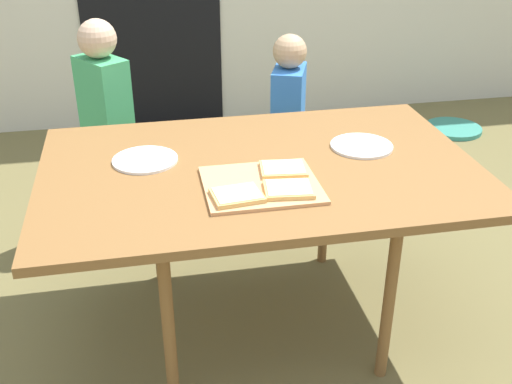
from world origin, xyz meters
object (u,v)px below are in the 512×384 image
object	(u,v)px
pizza_slice_far_right	(283,169)
child_left	(107,119)
plate_white_left	(145,160)
plate_white_right	(362,146)
child_right	(288,119)
cutting_board	(261,185)
pizza_slice_near_right	(289,189)
pizza_slice_near_left	(237,195)
dining_table	(260,177)
garden_hose_coil	(453,129)

from	to	relation	value
pizza_slice_far_right	child_left	bearing A→B (deg)	124.33
plate_white_left	plate_white_right	xyz separation A→B (m)	(0.78, -0.03, 0.00)
pizza_slice_far_right	child_right	distance (m)	0.94
cutting_board	plate_white_left	size ratio (longest dim) A/B	1.61
pizza_slice_near_right	child_left	distance (m)	1.19
cutting_board	pizza_slice_near_left	distance (m)	0.12
pizza_slice_near_left	child_right	distance (m)	1.14
dining_table	child_left	xyz separation A→B (m)	(-0.54, 0.80, -0.05)
cutting_board	child_right	size ratio (longest dim) A/B	0.40
cutting_board	plate_white_right	size ratio (longest dim) A/B	1.61
dining_table	cutting_board	world-z (taller)	cutting_board
dining_table	garden_hose_coil	world-z (taller)	dining_table
dining_table	child_right	bearing A→B (deg)	69.53
pizza_slice_near_right	pizza_slice_near_left	size ratio (longest dim) A/B	1.00
garden_hose_coil	plate_white_left	bearing A→B (deg)	-142.69
dining_table	pizza_slice_near_left	xyz separation A→B (m)	(-0.12, -0.24, 0.06)
cutting_board	pizza_slice_far_right	xyz separation A→B (m)	(0.09, 0.07, 0.01)
child_left	cutting_board	bearing A→B (deg)	-61.82
cutting_board	child_right	xyz separation A→B (m)	(0.33, 0.97, -0.17)
cutting_board	garden_hose_coil	bearing A→B (deg)	47.16
dining_table	child_right	distance (m)	0.87
plate_white_left	dining_table	bearing A→B (deg)	-16.18
pizza_slice_near_right	child_right	xyz separation A→B (m)	(0.26, 1.04, -0.18)
pizza_slice_near_right	dining_table	bearing A→B (deg)	101.12
child_right	pizza_slice_far_right	bearing A→B (deg)	-105.05
pizza_slice_near_right	child_left	size ratio (longest dim) A/B	0.16
cutting_board	pizza_slice_near_left	xyz separation A→B (m)	(-0.09, -0.08, 0.01)
child_right	plate_white_left	bearing A→B (deg)	-134.68
pizza_slice_near_left	child_right	bearing A→B (deg)	68.02
child_left	pizza_slice_far_right	bearing A→B (deg)	-55.67
cutting_board	pizza_slice_near_right	bearing A→B (deg)	-44.28
child_left	garden_hose_coil	distance (m)	2.46
dining_table	pizza_slice_near_right	world-z (taller)	pizza_slice_near_right
pizza_slice_near_left	garden_hose_coil	distance (m)	2.73
pizza_slice_far_right	plate_white_right	xyz separation A→B (m)	(0.33, 0.17, -0.02)
plate_white_right	child_left	distance (m)	1.18
dining_table	pizza_slice_near_right	bearing A→B (deg)	-78.88
pizza_slice_near_right	plate_white_right	xyz separation A→B (m)	(0.35, 0.31, -0.02)
pizza_slice_near_left	plate_white_left	size ratio (longest dim) A/B	0.72
pizza_slice_near_right	plate_white_left	world-z (taller)	pizza_slice_near_right
pizza_slice_far_right	child_left	world-z (taller)	child_left
garden_hose_coil	plate_white_right	bearing A→B (deg)	-128.66
pizza_slice_near_right	garden_hose_coil	xyz separation A→B (m)	(1.64, 1.92, -0.69)
pizza_slice_near_left	child_left	bearing A→B (deg)	112.11
plate_white_left	child_left	distance (m)	0.71
dining_table	pizza_slice_far_right	distance (m)	0.12
cutting_board	pizza_slice_far_right	world-z (taller)	pizza_slice_far_right
pizza_slice_near_right	child_right	distance (m)	1.08
child_right	garden_hose_coil	bearing A→B (deg)	32.53
cutting_board	pizza_slice_near_left	size ratio (longest dim) A/B	2.23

